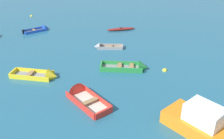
# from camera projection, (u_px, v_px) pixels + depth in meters

# --- Properties ---
(rowboat_grey_midfield_left) EXTENTS (3.21, 1.17, 0.88)m
(rowboat_grey_midfield_left) POSITION_uv_depth(u_px,v_px,m) (103.00, 47.00, 28.06)
(rowboat_grey_midfield_left) COLOR #99754C
(rowboat_grey_midfield_left) RESTS_ON ground_plane
(rowboat_yellow_outer_right) EXTENTS (4.33, 2.18, 1.22)m
(rowboat_yellow_outer_right) POSITION_uv_depth(u_px,v_px,m) (44.00, 76.00, 22.33)
(rowboat_yellow_outer_right) COLOR gray
(rowboat_yellow_outer_right) RESTS_ON ground_plane
(kayak_maroon_near_camera) EXTENTS (3.74, 1.20, 0.35)m
(kayak_maroon_near_camera) POSITION_uv_depth(u_px,v_px,m) (121.00, 29.00, 33.21)
(kayak_maroon_near_camera) COLOR maroon
(kayak_maroon_near_camera) RESTS_ON ground_plane
(rowboat_red_back_row_center) EXTENTS (3.73, 4.33, 1.46)m
(rowboat_red_back_row_center) POSITION_uv_depth(u_px,v_px,m) (80.00, 94.00, 19.72)
(rowboat_red_back_row_center) COLOR beige
(rowboat_red_back_row_center) RESTS_ON ground_plane
(rowboat_green_distant_center) EXTENTS (4.49, 1.87, 1.28)m
(rowboat_green_distant_center) POSITION_uv_depth(u_px,v_px,m) (134.00, 67.00, 23.69)
(rowboat_green_distant_center) COLOR gray
(rowboat_green_distant_center) RESTS_ON ground_plane
(motor_launch_orange_outer_left) EXTENTS (5.78, 6.48, 2.44)m
(motor_launch_orange_outer_left) POSITION_uv_depth(u_px,v_px,m) (219.00, 134.00, 15.20)
(motor_launch_orange_outer_left) COLOR orange
(motor_launch_orange_outer_left) RESTS_ON ground_plane
(rowboat_blue_far_right) EXTENTS (3.28, 2.58, 1.02)m
(rowboat_blue_far_right) POSITION_uv_depth(u_px,v_px,m) (41.00, 29.00, 33.20)
(rowboat_blue_far_right) COLOR #4C4C51
(rowboat_blue_far_right) RESTS_ON ground_plane
(mooring_buoy_central) EXTENTS (0.38, 0.38, 0.38)m
(mooring_buoy_central) POSITION_uv_depth(u_px,v_px,m) (31.00, 16.00, 38.90)
(mooring_buoy_central) COLOR yellow
(mooring_buoy_central) RESTS_ON ground_plane
(mooring_buoy_midfield) EXTENTS (0.45, 0.45, 0.45)m
(mooring_buoy_midfield) POSITION_uv_depth(u_px,v_px,m) (165.00, 71.00, 23.58)
(mooring_buoy_midfield) COLOR yellow
(mooring_buoy_midfield) RESTS_ON ground_plane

